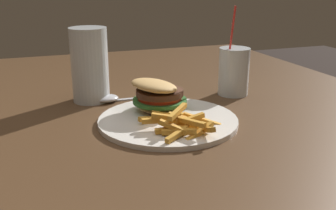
{
  "coord_description": "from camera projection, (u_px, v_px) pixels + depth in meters",
  "views": [
    {
      "loc": [
        -0.68,
        0.16,
        0.99
      ],
      "look_at": [
        0.02,
        -0.09,
        0.75
      ],
      "focal_mm": 42.0,
      "sensor_mm": 36.0,
      "label": 1
    }
  ],
  "objects": [
    {
      "name": "dining_table",
      "position": [
        128.0,
        175.0,
        0.78
      ],
      "size": [
        1.65,
        1.37,
        0.71
      ],
      "color": "#4C331E",
      "rests_on": "ground_plane"
    },
    {
      "name": "meal_plate_near",
      "position": [
        164.0,
        109.0,
        0.81
      ],
      "size": [
        0.28,
        0.28,
        0.09
      ],
      "color": "white",
      "rests_on": "dining_table"
    },
    {
      "name": "beer_glass",
      "position": [
        90.0,
        68.0,
        0.92
      ],
      "size": [
        0.09,
        0.09,
        0.17
      ],
      "color": "silver",
      "rests_on": "dining_table"
    },
    {
      "name": "juice_glass",
      "position": [
        234.0,
        74.0,
        0.97
      ],
      "size": [
        0.08,
        0.08,
        0.22
      ],
      "color": "silver",
      "rests_on": "dining_table"
    },
    {
      "name": "spoon",
      "position": [
        107.0,
        99.0,
        0.93
      ],
      "size": [
        0.05,
        0.19,
        0.02
      ],
      "rotation": [
        0.0,
        0.0,
        1.54
      ],
      "color": "silver",
      "rests_on": "dining_table"
    }
  ]
}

